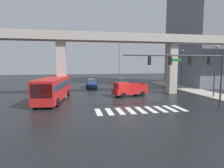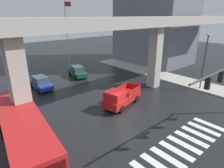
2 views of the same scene
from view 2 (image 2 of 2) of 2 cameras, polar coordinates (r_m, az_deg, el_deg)
The scene contains 11 objects.
ground_plane at distance 19.41m, azimuth 4.66°, elevation -9.22°, with size 120.00×120.00×0.00m, color black.
crosswalk_stripes at distance 16.47m, azimuth 20.60°, elevation -16.47°, with size 9.35×2.80×0.01m.
elevated_overpass at distance 19.59m, azimuth -2.25°, elevation 15.63°, with size 53.39×2.56×9.22m.
sidewalk_east at distance 30.76m, azimuth 19.98°, elevation 0.99°, with size 4.00×36.00×0.15m, color #ADA89E.
pickup_truck at distance 20.80m, azimuth 2.64°, elevation -4.04°, with size 5.41×3.05×2.08m.
city_bus at distance 15.19m, azimuth -24.82°, elevation -12.65°, with size 3.86×11.03×2.99m.
sedan_dark_green at distance 31.23m, azimuth -10.24°, elevation 3.67°, with size 2.53×4.55×1.72m.
sedan_blue at distance 27.30m, azimuth -20.48°, elevation 0.32°, with size 1.98×4.31×1.72m.
street_lamp_near_corner at distance 27.21m, azimuth 25.97°, elevation 7.63°, with size 0.44×0.70×7.24m.
street_lamp_mid_block at distance 31.40m, azimuth 11.74°, elevation 10.60°, with size 0.44×0.70×7.24m.
flagpole at distance 32.46m, azimuth -13.19°, elevation 14.36°, with size 1.16×0.12×11.47m.
Camera 2 is at (-12.27, -11.71, 9.44)m, focal length 30.74 mm.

